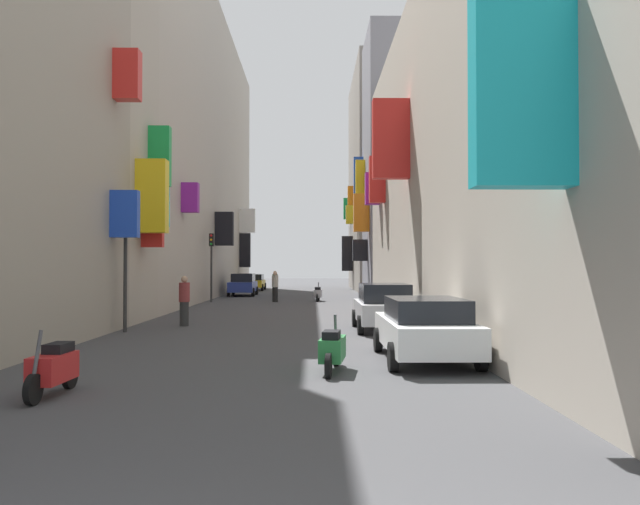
# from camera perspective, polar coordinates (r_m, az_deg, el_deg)

# --- Properties ---
(ground_plane) EXTENTS (140.00, 140.00, 0.00)m
(ground_plane) POSITION_cam_1_polar(r_m,az_deg,el_deg) (32.45, -3.15, -4.98)
(ground_plane) COLOR #424244
(building_left_mid_b) EXTENTS (7.10, 4.05, 18.97)m
(building_left_mid_b) POSITION_cam_1_polar(r_m,az_deg,el_deg) (26.56, -22.07, 14.85)
(building_left_mid_b) COLOR #B2A899
(building_left_mid_b) RESTS_ON ground
(building_left_mid_c) EXTENTS (7.34, 36.57, 20.17)m
(building_left_mid_c) POSITION_cam_1_polar(r_m,az_deg,el_deg) (45.75, -12.66, 8.82)
(building_left_mid_c) COLOR #B2A899
(building_left_mid_c) RESTS_ON ground
(building_right_near) EXTENTS (7.39, 34.94, 12.28)m
(building_right_near) POSITION_cam_1_polar(r_m,az_deg,el_deg) (21.26, 17.66, 9.69)
(building_right_near) COLOR #B2A899
(building_right_near) RESTS_ON ground
(building_right_mid_b) EXTENTS (6.99, 6.63, 17.77)m
(building_right_mid_b) POSITION_cam_1_polar(r_m,az_deg,el_deg) (42.83, 8.26, 7.86)
(building_right_mid_b) COLOR gray
(building_right_mid_b) RESTS_ON ground
(building_right_far) EXTENTS (6.99, 14.76, 19.15)m
(building_right_far) POSITION_cam_1_polar(r_m,az_deg,el_deg) (55.85, 6.16, 6.45)
(building_right_far) COLOR gray
(building_right_far) RESTS_ON ground
(parked_car_yellow) EXTENTS (1.87, 4.44, 1.39)m
(parked_car_yellow) POSITION_cam_1_polar(r_m,az_deg,el_deg) (53.91, -6.08, -2.68)
(parked_car_yellow) COLOR gold
(parked_car_yellow) RESTS_ON ground
(parked_car_white) EXTENTS (1.96, 4.39, 1.42)m
(parked_car_white) POSITION_cam_1_polar(r_m,az_deg,el_deg) (14.23, 9.57, -6.79)
(parked_car_white) COLOR white
(parked_car_white) RESTS_ON ground
(parked_car_blue) EXTENTS (1.87, 4.15, 1.57)m
(parked_car_blue) POSITION_cam_1_polar(r_m,az_deg,el_deg) (44.45, -7.07, -2.90)
(parked_car_blue) COLOR navy
(parked_car_blue) RESTS_ON ground
(parked_car_silver) EXTENTS (1.91, 3.92, 1.54)m
(parked_car_silver) POSITION_cam_1_polar(r_m,az_deg,el_deg) (20.63, 5.87, -4.93)
(parked_car_silver) COLOR #B7B7BC
(parked_car_silver) RESTS_ON ground
(scooter_red) EXTENTS (0.48, 1.78, 1.13)m
(scooter_red) POSITION_cam_1_polar(r_m,az_deg,el_deg) (11.25, -23.26, -9.70)
(scooter_red) COLOR red
(scooter_red) RESTS_ON ground
(scooter_silver) EXTENTS (0.52, 1.82, 1.13)m
(scooter_silver) POSITION_cam_1_polar(r_m,az_deg,el_deg) (37.25, -0.19, -3.78)
(scooter_silver) COLOR #ADADB2
(scooter_silver) RESTS_ON ground
(scooter_green) EXTENTS (0.60, 1.95, 1.13)m
(scooter_green) POSITION_cam_1_polar(r_m,az_deg,el_deg) (12.64, 1.15, -8.84)
(scooter_green) COLOR #287F3D
(scooter_green) RESTS_ON ground
(pedestrian_crossing) EXTENTS (0.52, 0.52, 1.79)m
(pedestrian_crossing) POSITION_cam_1_polar(r_m,az_deg,el_deg) (36.59, -4.14, -3.14)
(pedestrian_crossing) COLOR black
(pedestrian_crossing) RESTS_ON ground
(pedestrian_near_left) EXTENTS (0.42, 0.42, 1.77)m
(pedestrian_near_left) POSITION_cam_1_polar(r_m,az_deg,el_deg) (43.22, -4.15, -2.86)
(pedestrian_near_left) COLOR #373737
(pedestrian_near_left) RESTS_ON ground
(pedestrian_near_right) EXTENTS (0.45, 0.45, 1.77)m
(pedestrian_near_right) POSITION_cam_1_polar(r_m,az_deg,el_deg) (22.59, -12.33, -4.36)
(pedestrian_near_right) COLOR #2F2F2F
(pedestrian_near_right) RESTS_ON ground
(traffic_light_near_corner) EXTENTS (0.26, 0.34, 4.02)m
(traffic_light_near_corner) POSITION_cam_1_polar(r_m,az_deg,el_deg) (36.99, -9.93, -0.23)
(traffic_light_near_corner) COLOR #2D2D2D
(traffic_light_near_corner) RESTS_ON ground
(traffic_light_far_corner) EXTENTS (0.26, 0.34, 4.13)m
(traffic_light_far_corner) POSITION_cam_1_polar(r_m,az_deg,el_deg) (21.01, -17.41, 0.71)
(traffic_light_far_corner) COLOR #2D2D2D
(traffic_light_far_corner) RESTS_ON ground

